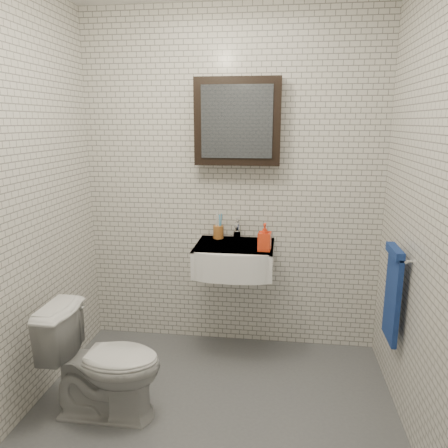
# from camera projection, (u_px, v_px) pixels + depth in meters

# --- Properties ---
(ground) EXTENTS (2.20, 2.00, 0.01)m
(ground) POSITION_uv_depth(u_px,v_px,m) (211.00, 419.00, 2.55)
(ground) COLOR #53555B
(ground) RESTS_ON ground
(room_shell) EXTENTS (2.22, 2.02, 2.51)m
(room_shell) POSITION_uv_depth(u_px,v_px,m) (209.00, 169.00, 2.22)
(room_shell) COLOR silver
(room_shell) RESTS_ON ground
(washbasin) EXTENTS (0.55, 0.50, 0.20)m
(washbasin) POSITION_uv_depth(u_px,v_px,m) (234.00, 259.00, 3.08)
(washbasin) COLOR white
(washbasin) RESTS_ON room_shell
(faucet) EXTENTS (0.06, 0.20, 0.15)m
(faucet) POSITION_uv_depth(u_px,v_px,m) (237.00, 230.00, 3.23)
(faucet) COLOR silver
(faucet) RESTS_ON washbasin
(mirror_cabinet) EXTENTS (0.60, 0.15, 0.60)m
(mirror_cabinet) POSITION_uv_depth(u_px,v_px,m) (238.00, 122.00, 3.05)
(mirror_cabinet) COLOR black
(mirror_cabinet) RESTS_ON room_shell
(towel_rail) EXTENTS (0.09, 0.30, 0.58)m
(towel_rail) POSITION_uv_depth(u_px,v_px,m) (393.00, 290.00, 2.59)
(towel_rail) COLOR silver
(towel_rail) RESTS_ON room_shell
(toothbrush_cup) EXTENTS (0.08, 0.08, 0.21)m
(toothbrush_cup) POSITION_uv_depth(u_px,v_px,m) (218.00, 231.00, 3.25)
(toothbrush_cup) COLOR #9C5D27
(toothbrush_cup) RESTS_ON washbasin
(soap_bottle) EXTENTS (0.09, 0.09, 0.19)m
(soap_bottle) POSITION_uv_depth(u_px,v_px,m) (265.00, 237.00, 2.93)
(soap_bottle) COLOR orange
(soap_bottle) RESTS_ON washbasin
(toilet) EXTENTS (0.67, 0.38, 0.68)m
(toilet) POSITION_uv_depth(u_px,v_px,m) (104.00, 362.00, 2.54)
(toilet) COLOR silver
(toilet) RESTS_ON ground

